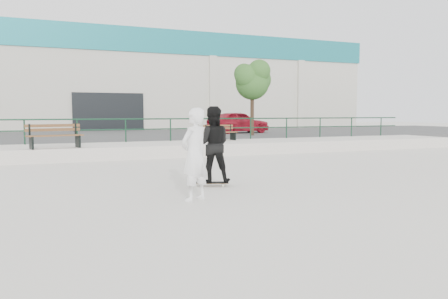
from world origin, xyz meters
name	(u,v)px	position (x,y,z in m)	size (l,w,h in m)	color
ground	(258,195)	(0.00, 0.00, 0.00)	(120.00, 120.00, 0.00)	beige
ledge	(156,149)	(0.00, 9.50, 0.25)	(30.00, 3.00, 0.50)	beige
parking_strip	(123,138)	(0.00, 18.00, 0.25)	(60.00, 14.00, 0.50)	#3E3E3E
railing	(148,125)	(0.00, 10.80, 1.24)	(28.00, 0.06, 1.03)	#143824
commercial_building	(96,81)	(0.00, 31.99, 4.58)	(44.20, 16.33, 8.00)	beige
bench_left	(55,136)	(-3.92, 8.47, 0.94)	(1.99, 0.94, 0.88)	brown
bench_right	(220,133)	(3.19, 10.26, 0.86)	(1.65, 0.71, 0.74)	brown
tree	(253,79)	(6.61, 13.92, 3.65)	(2.36, 2.10, 4.20)	#443322
red_car	(238,122)	(7.00, 16.80, 1.18)	(1.61, 4.00, 1.36)	maroon
skateboard	(212,183)	(-0.49, 1.49, 0.07)	(0.80, 0.43, 0.09)	black
standing_skater	(212,144)	(-0.49, 1.49, 1.01)	(0.89, 0.69, 1.83)	black
seated_skater	(194,155)	(-1.44, -0.04, 0.94)	(0.68, 0.45, 1.87)	white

